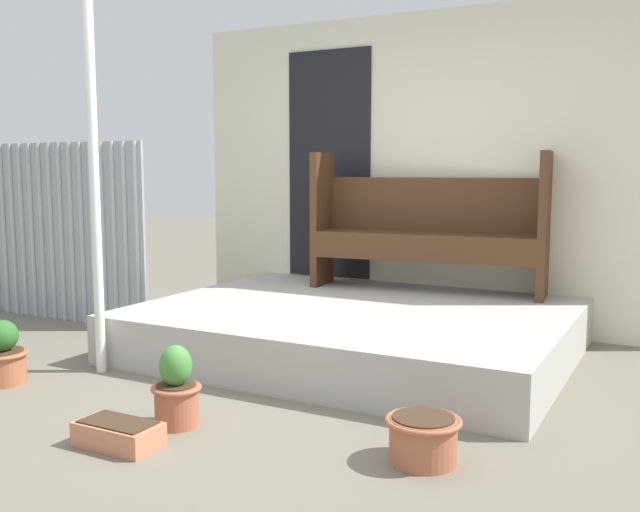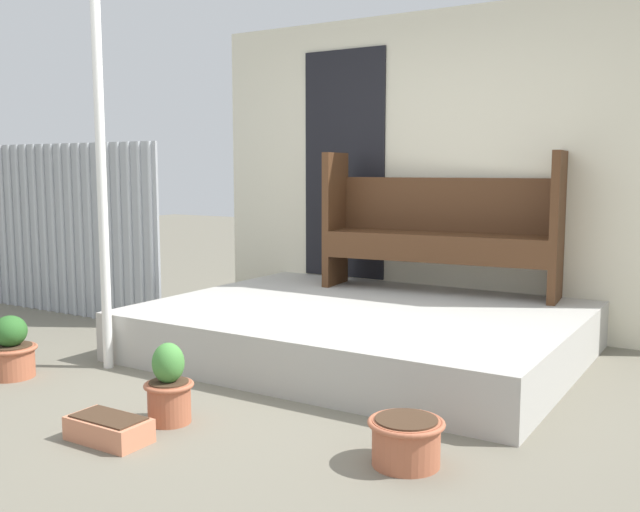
{
  "view_description": "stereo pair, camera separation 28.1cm",
  "coord_description": "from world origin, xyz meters",
  "views": [
    {
      "loc": [
        2.11,
        -3.41,
        1.32
      ],
      "look_at": [
        0.09,
        0.4,
        0.79
      ],
      "focal_mm": 40.0,
      "sensor_mm": 36.0,
      "label": 1
    },
    {
      "loc": [
        2.35,
        -3.27,
        1.32
      ],
      "look_at": [
        0.09,
        0.4,
        0.79
      ],
      "focal_mm": 40.0,
      "sensor_mm": 36.0,
      "label": 2
    }
  ],
  "objects": [
    {
      "name": "ground_plane",
      "position": [
        0.0,
        0.0,
        0.0
      ],
      "size": [
        24.0,
        24.0,
        0.0
      ],
      "primitive_type": "plane",
      "color": "#706B5B"
    },
    {
      "name": "porch_slab",
      "position": [
        -0.01,
        1.14,
        0.17
      ],
      "size": [
        2.92,
        2.28,
        0.34
      ],
      "color": "#B2AFA8",
      "rests_on": "ground_plane"
    },
    {
      "name": "house_wall",
      "position": [
        -0.05,
        2.31,
        1.3
      ],
      "size": [
        4.12,
        0.08,
        2.6
      ],
      "color": "beige",
      "rests_on": "ground_plane"
    },
    {
      "name": "fence_corrugated",
      "position": [
        -3.22,
        0.97,
        0.77
      ],
      "size": [
        2.8,
        0.05,
        1.54
      ],
      "color": "#9EA3A8",
      "rests_on": "ground_plane"
    },
    {
      "name": "support_post",
      "position": [
        -1.28,
        -0.07,
        1.21
      ],
      "size": [
        0.06,
        0.06,
        2.43
      ],
      "color": "white",
      "rests_on": "ground_plane"
    },
    {
      "name": "bench",
      "position": [
        0.21,
        2.02,
        0.89
      ],
      "size": [
        1.89,
        0.58,
        1.11
      ],
      "rotation": [
        0.0,
        0.0,
        0.1
      ],
      "color": "#4C2D19",
      "rests_on": "porch_slab"
    },
    {
      "name": "flower_pot_left",
      "position": [
        -1.63,
        -0.55,
        0.17
      ],
      "size": [
        0.32,
        0.32,
        0.4
      ],
      "color": "#B26042",
      "rests_on": "ground_plane"
    },
    {
      "name": "flower_pot_middle",
      "position": [
        -0.2,
        -0.62,
        0.19
      ],
      "size": [
        0.26,
        0.26,
        0.43
      ],
      "color": "#B26042",
      "rests_on": "ground_plane"
    },
    {
      "name": "flower_pot_right",
      "position": [
        1.08,
        -0.46,
        0.12
      ],
      "size": [
        0.35,
        0.35,
        0.21
      ],
      "color": "#B26042",
      "rests_on": "ground_plane"
    },
    {
      "name": "planter_box_rect",
      "position": [
        -0.28,
        -0.96,
        0.06
      ],
      "size": [
        0.41,
        0.22,
        0.12
      ],
      "color": "tan",
      "rests_on": "ground_plane"
    }
  ]
}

